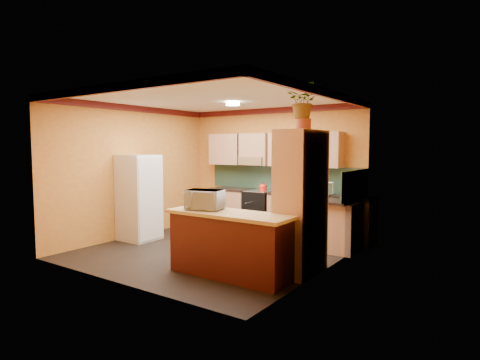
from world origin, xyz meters
name	(u,v)px	position (x,y,z in m)	size (l,w,h in m)	color
room_shell	(224,134)	(0.02, 0.28, 2.09)	(4.24, 4.24, 2.72)	black
base_cabinets_back	(285,215)	(0.49, 1.80, 0.44)	(3.65, 0.60, 0.88)	tan
countertop_back	(286,193)	(0.49, 1.80, 0.90)	(3.65, 0.62, 0.04)	black
stove	(260,211)	(-0.13, 1.80, 0.46)	(0.58, 0.58, 0.91)	black
kettle	(263,187)	(-0.03, 1.75, 1.00)	(0.17, 0.17, 0.18)	red
sink	(321,194)	(1.27, 1.80, 0.94)	(0.48, 0.40, 0.03)	silver
base_cabinets_right	(335,227)	(1.80, 1.20, 0.44)	(0.60, 0.80, 0.88)	tan
countertop_right	(335,201)	(1.80, 1.20, 0.90)	(0.62, 0.80, 0.04)	black
fridge	(139,197)	(-1.75, -0.18, 0.85)	(0.68, 0.66, 1.70)	silver
pantry	(301,202)	(1.85, -0.28, 1.05)	(0.48, 0.90, 2.10)	tan
fern_pot	(303,124)	(1.85, -0.23, 2.18)	(0.22, 0.22, 0.16)	brown
fern	(304,101)	(1.85, -0.23, 2.51)	(0.45, 0.39, 0.50)	tan
breakfast_bar	(229,246)	(1.08, -1.01, 0.44)	(1.80, 0.55, 0.88)	#521314
bar_top	(229,214)	(1.08, -1.01, 0.91)	(1.90, 0.65, 0.05)	tan
microwave	(204,200)	(0.63, -1.01, 1.08)	(0.53, 0.36, 0.29)	silver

